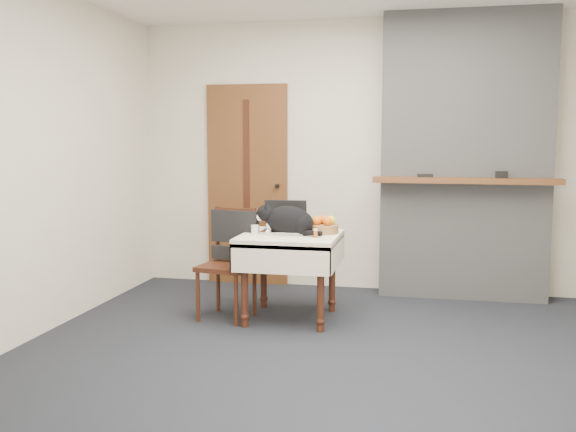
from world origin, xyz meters
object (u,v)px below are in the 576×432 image
object	(u,v)px
side_table	(290,248)
laptop	(284,224)
fruit_basket	(323,226)
pill_bottle	(316,233)
chair	(231,247)
door	(247,185)
cream_jar	(255,230)
cat	(289,220)

from	to	relation	value
side_table	laptop	size ratio (longest dim) A/B	2.11
side_table	fruit_basket	distance (m)	0.32
laptop	pill_bottle	distance (m)	0.39
side_table	chair	size ratio (longest dim) A/B	0.86
pill_bottle	chair	size ratio (longest dim) A/B	0.08
side_table	pill_bottle	size ratio (longest dim) A/B	11.12
door	fruit_basket	bearing A→B (deg)	-48.88
door	pill_bottle	world-z (taller)	door
door	fruit_basket	size ratio (longest dim) A/B	7.96
pill_bottle	chair	world-z (taller)	chair
laptop	cream_jar	distance (m)	0.26
cat	side_table	bearing A→B (deg)	64.87
pill_bottle	door	bearing A→B (deg)	124.71
cat	cream_jar	world-z (taller)	cat
chair	fruit_basket	bearing A→B (deg)	19.35
fruit_basket	chair	bearing A→B (deg)	-170.64
fruit_basket	side_table	bearing A→B (deg)	-155.42
fruit_basket	pill_bottle	bearing A→B (deg)	-94.22
side_table	cat	size ratio (longest dim) A/B	1.41
pill_bottle	chair	xyz separation A→B (m)	(-0.73, 0.13, -0.16)
side_table	chair	world-z (taller)	chair
side_table	cat	world-z (taller)	cat
door	pill_bottle	size ratio (longest dim) A/B	28.51
fruit_basket	laptop	bearing A→B (deg)	-177.20
cat	cream_jar	bearing A→B (deg)	-177.42
cat	pill_bottle	xyz separation A→B (m)	(0.24, -0.12, -0.08)
fruit_basket	cat	bearing A→B (deg)	-152.66
door	cream_jar	distance (m)	1.35
cream_jar	door	bearing A→B (deg)	108.42
side_table	cat	xyz separation A→B (m)	(-0.01, -0.02, 0.23)
cat	pill_bottle	world-z (taller)	cat
laptop	cat	distance (m)	0.14
side_table	chair	xyz separation A→B (m)	(-0.50, -0.01, -0.01)
laptop	cream_jar	size ratio (longest dim) A/B	5.00
laptop	side_table	bearing A→B (deg)	-57.94
pill_bottle	fruit_basket	xyz separation A→B (m)	(0.02, 0.26, 0.02)
laptop	chair	size ratio (longest dim) A/B	0.41
cream_jar	fruit_basket	xyz separation A→B (m)	(0.53, 0.17, 0.02)
door	side_table	distance (m)	1.45
door	cream_jar	size ratio (longest dim) A/B	27.06
side_table	cat	distance (m)	0.23
laptop	cream_jar	bearing A→B (deg)	-147.55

